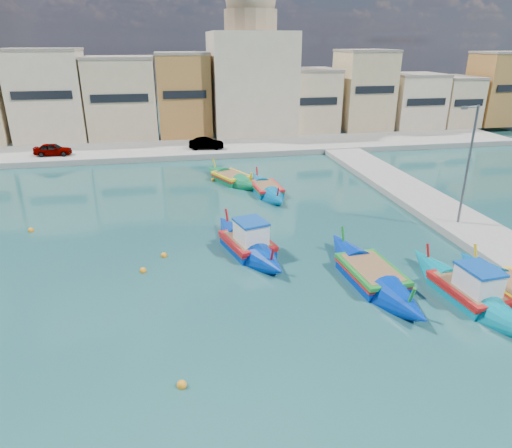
{
  "coord_description": "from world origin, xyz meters",
  "views": [
    {
      "loc": [
        -0.84,
        -18.7,
        11.54
      ],
      "look_at": [
        4.0,
        6.0,
        1.4
      ],
      "focal_mm": 32.0,
      "sensor_mm": 36.0,
      "label": 1
    }
  ],
  "objects_px": {
    "church_block": "(251,68)",
    "luzzu_turquoise_cabin": "(468,292)",
    "luzzu_blue_cabin": "(248,245)",
    "quay_street_lamp": "(467,165)",
    "luzzu_blue_south": "(371,276)",
    "luzzu_cyan_mid": "(267,190)",
    "luzzu_green": "(232,179)"
  },
  "relations": [
    {
      "from": "church_block",
      "to": "luzzu_turquoise_cabin",
      "type": "bearing_deg",
      "value": -86.2
    },
    {
      "from": "luzzu_blue_cabin",
      "to": "luzzu_cyan_mid",
      "type": "height_order",
      "value": "luzzu_blue_cabin"
    },
    {
      "from": "luzzu_blue_cabin",
      "to": "luzzu_green",
      "type": "distance_m",
      "value": 14.23
    },
    {
      "from": "luzzu_turquoise_cabin",
      "to": "luzzu_cyan_mid",
      "type": "height_order",
      "value": "luzzu_turquoise_cabin"
    },
    {
      "from": "church_block",
      "to": "quay_street_lamp",
      "type": "xyz_separation_m",
      "value": [
        7.44,
        -34.0,
        -4.07
      ]
    },
    {
      "from": "church_block",
      "to": "luzzu_green",
      "type": "relative_size",
      "value": 2.28
    },
    {
      "from": "luzzu_turquoise_cabin",
      "to": "luzzu_blue_cabin",
      "type": "height_order",
      "value": "luzzu_blue_cabin"
    },
    {
      "from": "quay_street_lamp",
      "to": "luzzu_turquoise_cabin",
      "type": "distance_m",
      "value": 10.07
    },
    {
      "from": "luzzu_green",
      "to": "luzzu_turquoise_cabin",
      "type": "bearing_deg",
      "value": -68.89
    },
    {
      "from": "church_block",
      "to": "luzzu_green",
      "type": "distance_m",
      "value": 22.68
    },
    {
      "from": "luzzu_turquoise_cabin",
      "to": "luzzu_cyan_mid",
      "type": "relative_size",
      "value": 1.09
    },
    {
      "from": "luzzu_blue_cabin",
      "to": "luzzu_green",
      "type": "bearing_deg",
      "value": 85.61
    },
    {
      "from": "luzzu_turquoise_cabin",
      "to": "luzzu_cyan_mid",
      "type": "bearing_deg",
      "value": 108.46
    },
    {
      "from": "quay_street_lamp",
      "to": "luzzu_cyan_mid",
      "type": "relative_size",
      "value": 0.94
    },
    {
      "from": "church_block",
      "to": "luzzu_cyan_mid",
      "type": "xyz_separation_m",
      "value": [
        -3.18,
        -24.11,
        -8.15
      ]
    },
    {
      "from": "church_block",
      "to": "quay_street_lamp",
      "type": "distance_m",
      "value": 35.04
    },
    {
      "from": "quay_street_lamp",
      "to": "luzzu_green",
      "type": "distance_m",
      "value": 19.21
    },
    {
      "from": "church_block",
      "to": "luzzu_blue_cabin",
      "type": "bearing_deg",
      "value": -100.83
    },
    {
      "from": "quay_street_lamp",
      "to": "luzzu_cyan_mid",
      "type": "height_order",
      "value": "quay_street_lamp"
    },
    {
      "from": "luzzu_blue_cabin",
      "to": "luzzu_blue_south",
      "type": "xyz_separation_m",
      "value": [
        5.61,
        -4.83,
        -0.09
      ]
    },
    {
      "from": "luzzu_blue_cabin",
      "to": "luzzu_cyan_mid",
      "type": "bearing_deg",
      "value": 71.88
    },
    {
      "from": "luzzu_turquoise_cabin",
      "to": "luzzu_green",
      "type": "height_order",
      "value": "luzzu_turquoise_cabin"
    },
    {
      "from": "luzzu_blue_cabin",
      "to": "luzzu_green",
      "type": "xyz_separation_m",
      "value": [
        1.09,
        14.19,
        -0.1
      ]
    },
    {
      "from": "luzzu_blue_cabin",
      "to": "luzzu_blue_south",
      "type": "relative_size",
      "value": 0.91
    },
    {
      "from": "luzzu_turquoise_cabin",
      "to": "luzzu_blue_south",
      "type": "xyz_separation_m",
      "value": [
        -3.81,
        2.54,
        -0.06
      ]
    },
    {
      "from": "luzzu_turquoise_cabin",
      "to": "luzzu_blue_south",
      "type": "relative_size",
      "value": 0.93
    },
    {
      "from": "luzzu_turquoise_cabin",
      "to": "luzzu_green",
      "type": "relative_size",
      "value": 1.11
    },
    {
      "from": "church_block",
      "to": "luzzu_blue_south",
      "type": "xyz_separation_m",
      "value": [
        -1.02,
        -39.45,
        -8.11
      ]
    },
    {
      "from": "luzzu_cyan_mid",
      "to": "luzzu_blue_south",
      "type": "relative_size",
      "value": 0.85
    },
    {
      "from": "luzzu_green",
      "to": "luzzu_blue_cabin",
      "type": "bearing_deg",
      "value": -94.39
    },
    {
      "from": "luzzu_turquoise_cabin",
      "to": "luzzu_green",
      "type": "xyz_separation_m",
      "value": [
        -8.32,
        21.56,
        -0.08
      ]
    },
    {
      "from": "luzzu_turquoise_cabin",
      "to": "luzzu_cyan_mid",
      "type": "distance_m",
      "value": 18.86
    }
  ]
}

